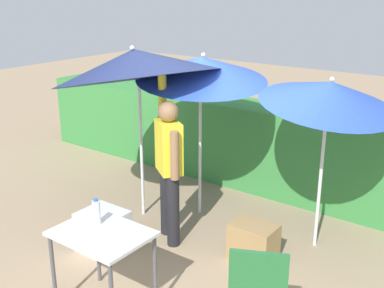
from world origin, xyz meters
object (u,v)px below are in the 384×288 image
(folding_table, at_px, (102,242))
(bottle_water, at_px, (96,212))
(person_vendor, at_px, (169,161))
(crate_cardboard, at_px, (254,242))
(umbrella_yellow, at_px, (135,64))
(cooler_box, at_px, (103,231))
(chair_plastic, at_px, (258,286))
(umbrella_orange, at_px, (330,94))
(umbrella_rainbow, at_px, (202,69))

(folding_table, bearing_deg, bottle_water, 150.37)
(person_vendor, distance_m, crate_cardboard, 1.23)
(umbrella_yellow, bearing_deg, crate_cardboard, -2.21)
(cooler_box, bearing_deg, folding_table, -42.74)
(cooler_box, relative_size, bottle_water, 1.96)
(folding_table, relative_size, bottle_water, 3.33)
(person_vendor, height_order, chair_plastic, person_vendor)
(umbrella_orange, distance_m, umbrella_yellow, 2.16)
(chair_plastic, xyz_separation_m, cooler_box, (-2.02, 0.26, -0.29))
(umbrella_rainbow, relative_size, cooler_box, 4.43)
(bottle_water, bearing_deg, umbrella_orange, 59.91)
(umbrella_rainbow, distance_m, chair_plastic, 2.70)
(cooler_box, distance_m, crate_cardboard, 1.61)
(folding_table, bearing_deg, umbrella_yellow, 122.56)
(folding_table, bearing_deg, cooler_box, 137.26)
(cooler_box, bearing_deg, umbrella_yellow, 105.99)
(chair_plastic, bearing_deg, crate_cardboard, 120.54)
(person_vendor, bearing_deg, umbrella_rainbow, 97.95)
(umbrella_rainbow, xyz_separation_m, folding_table, (0.42, -2.05, -1.16))
(umbrella_rainbow, height_order, umbrella_orange, umbrella_rainbow)
(umbrella_orange, height_order, bottle_water, umbrella_orange)
(chair_plastic, relative_size, folding_table, 1.11)
(person_vendor, xyz_separation_m, chair_plastic, (1.59, -0.87, -0.42))
(umbrella_yellow, bearing_deg, chair_plastic, -26.45)
(person_vendor, height_order, crate_cardboard, person_vendor)
(chair_plastic, xyz_separation_m, folding_table, (-1.28, -0.43, 0.16))
(umbrella_rainbow, bearing_deg, bottle_water, -81.71)
(umbrella_rainbow, distance_m, cooler_box, 2.13)
(umbrella_orange, height_order, folding_table, umbrella_orange)
(umbrella_yellow, distance_m, crate_cardboard, 2.36)
(umbrella_rainbow, bearing_deg, crate_cardboard, -27.63)
(umbrella_yellow, bearing_deg, person_vendor, -20.69)
(umbrella_rainbow, bearing_deg, chair_plastic, -43.75)
(umbrella_orange, xyz_separation_m, chair_plastic, (0.21, -1.73, -1.20))
(chair_plastic, height_order, bottle_water, bottle_water)
(person_vendor, relative_size, cooler_box, 3.99)
(umbrella_rainbow, relative_size, umbrella_yellow, 0.90)
(cooler_box, relative_size, crate_cardboard, 1.01)
(crate_cardboard, bearing_deg, umbrella_rainbow, 152.37)
(umbrella_yellow, xyz_separation_m, chair_plastic, (2.27, -1.13, -1.38))
(umbrella_yellow, relative_size, folding_table, 2.90)
(umbrella_yellow, xyz_separation_m, folding_table, (0.99, -1.56, -1.22))
(umbrella_orange, relative_size, crate_cardboard, 4.23)
(umbrella_orange, distance_m, folding_table, 2.62)
(umbrella_rainbow, relative_size, crate_cardboard, 4.49)
(person_vendor, xyz_separation_m, cooler_box, (-0.43, -0.61, -0.71))
(bottle_water, bearing_deg, folding_table, -29.63)
(person_vendor, xyz_separation_m, folding_table, (0.32, -1.30, -0.27))
(umbrella_yellow, height_order, cooler_box, umbrella_yellow)
(umbrella_rainbow, relative_size, umbrella_orange, 1.06)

